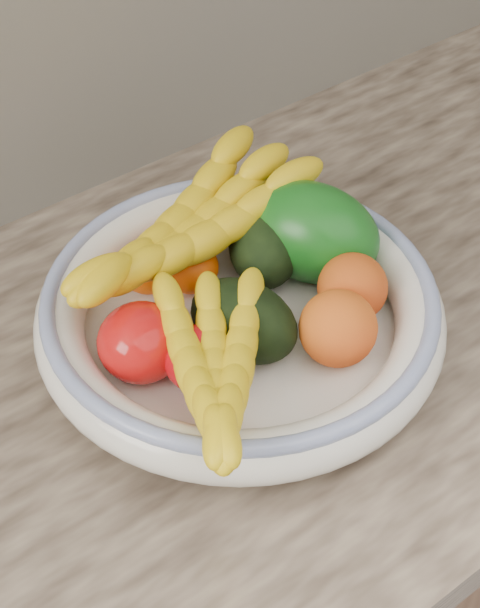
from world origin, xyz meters
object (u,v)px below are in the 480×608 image
Objects in this scene: banana_bunch_front at (215,375)px; green_mango at (310,232)px; banana_bunch_back at (189,237)px; fruit_bowl at (240,313)px.

green_mango is at bearing -29.28° from banana_bunch_front.
fruit_bowl is at bearing -102.97° from banana_bunch_back.
banana_bunch_back is 0.18m from banana_bunch_front.
fruit_bowl is at bearing -15.24° from banana_bunch_front.
banana_bunch_front reaches higher than fruit_bowl.
green_mango is 0.57× the size of banana_bunch_front.
green_mango is at bearing 13.64° from fruit_bowl.
banana_bunch_back is (-0.00, 0.08, 0.04)m from fruit_bowl.
banana_bunch_front is (-0.08, -0.07, 0.03)m from fruit_bowl.
banana_bunch_back is at bearing 4.90° from banana_bunch_front.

